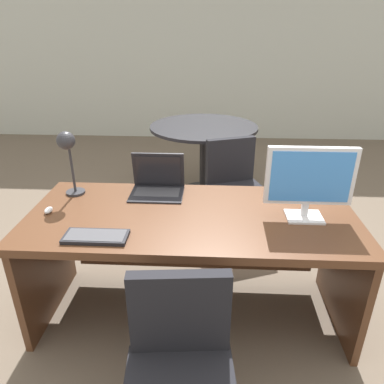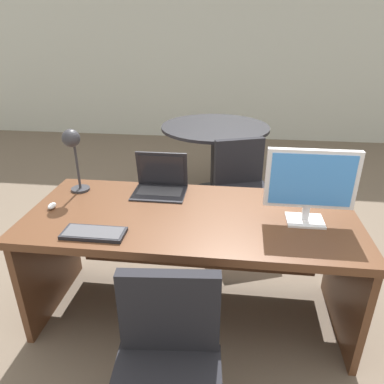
{
  "view_description": "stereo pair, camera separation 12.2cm",
  "coord_description": "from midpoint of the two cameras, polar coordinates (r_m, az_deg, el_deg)",
  "views": [
    {
      "loc": [
        0.1,
        -1.8,
        1.72
      ],
      "look_at": [
        0.0,
        0.04,
        0.86
      ],
      "focal_mm": 33.37,
      "sensor_mm": 36.0,
      "label": 1
    },
    {
      "loc": [
        0.22,
        -1.79,
        1.72
      ],
      "look_at": [
        0.0,
        0.04,
        0.86
      ],
      "focal_mm": 33.37,
      "sensor_mm": 36.0,
      "label": 2
    }
  ],
  "objects": [
    {
      "name": "mouse",
      "position": [
        2.24,
        -23.43,
        -2.72
      ],
      "size": [
        0.04,
        0.07,
        0.03
      ],
      "color": "silver",
      "rests_on": "desk"
    },
    {
      "name": "meeting_table",
      "position": [
        3.82,
        0.93,
        7.77
      ],
      "size": [
        1.12,
        1.12,
        0.78
      ],
      "color": "black",
      "rests_on": "ground"
    },
    {
      "name": "laptop",
      "position": [
        2.32,
        -7.01,
        1.86
      ],
      "size": [
        0.34,
        0.26,
        0.25
      ],
      "color": "black",
      "rests_on": "desk"
    },
    {
      "name": "desk",
      "position": [
        2.18,
        -1.61,
        -7.28
      ],
      "size": [
        1.89,
        0.83,
        0.74
      ],
      "color": "#56331E",
      "rests_on": "ground"
    },
    {
      "name": "coffee_mug",
      "position": [
        2.38,
        16.24,
        0.73
      ],
      "size": [
        0.1,
        0.08,
        0.08
      ],
      "color": "orange",
      "rests_on": "desk"
    },
    {
      "name": "keyboard",
      "position": [
        1.9,
        -16.91,
        -6.86
      ],
      "size": [
        0.32,
        0.14,
        0.02
      ],
      "color": "black",
      "rests_on": "desk"
    },
    {
      "name": "monitor",
      "position": [
        1.99,
        16.65,
        1.98
      ],
      "size": [
        0.47,
        0.16,
        0.41
      ],
      "color": "silver",
      "rests_on": "desk"
    },
    {
      "name": "back_wall",
      "position": [
        5.98,
        1.66,
        21.87
      ],
      "size": [
        10.0,
        0.1,
        2.8
      ],
      "primitive_type": "cube",
      "color": "silver",
      "rests_on": "ground"
    },
    {
      "name": "ground",
      "position": [
        3.72,
        0.26,
        -2.58
      ],
      "size": [
        12.0,
        12.0,
        0.0
      ],
      "primitive_type": "plane",
      "color": "#6B5B4C"
    },
    {
      "name": "meeting_chair_near",
      "position": [
        3.12,
        5.93,
        -1.13
      ],
      "size": [
        0.59,
        0.6,
        0.85
      ],
      "color": "black",
      "rests_on": "ground"
    },
    {
      "name": "desk_lamp",
      "position": [
        2.31,
        -20.73,
        6.39
      ],
      "size": [
        0.12,
        0.14,
        0.42
      ],
      "color": "#2D2D33",
      "rests_on": "desk"
    }
  ]
}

